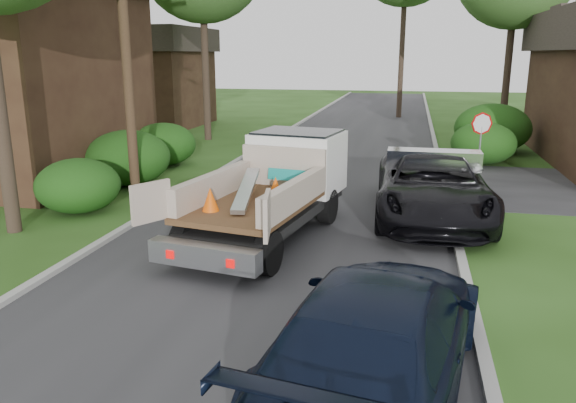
% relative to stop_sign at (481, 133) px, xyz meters
% --- Properties ---
extents(ground, '(120.00, 120.00, 0.00)m').
position_rel_stop_sign_xyz_m(ground, '(-5.20, -9.00, -1.78)').
color(ground, '#254614').
rests_on(ground, ground).
extents(road, '(8.00, 90.00, 0.02)m').
position_rel_stop_sign_xyz_m(road, '(-5.20, 1.00, -1.77)').
color(road, '#28282B').
rests_on(road, ground).
extents(curb_left, '(0.20, 90.00, 0.12)m').
position_rel_stop_sign_xyz_m(curb_left, '(-9.30, 1.00, -1.72)').
color(curb_left, '#9E9E99').
rests_on(curb_left, ground).
extents(curb_right, '(0.20, 90.00, 0.12)m').
position_rel_stop_sign_xyz_m(curb_right, '(-1.10, 1.00, -1.72)').
color(curb_right, '#9E9E99').
rests_on(curb_right, ground).
extents(stop_sign, '(0.71, 0.32, 2.48)m').
position_rel_stop_sign_xyz_m(stop_sign, '(0.00, 0.00, 0.00)').
color(stop_sign, slate).
rests_on(stop_sign, ground).
extents(utility_pole, '(2.42, 1.25, 10.00)m').
position_rel_stop_sign_xyz_m(utility_pole, '(-10.68, -4.02, 3.40)').
color(utility_pole, '#382619').
rests_on(utility_pole, ground).
extents(house_left_far, '(7.56, 7.56, 6.00)m').
position_rel_stop_sign_xyz_m(house_left_far, '(-18.70, 13.00, 1.27)').
color(house_left_far, '#341F15').
rests_on(house_left_far, ground).
extents(hedge_left_a, '(2.34, 2.34, 1.53)m').
position_rel_stop_sign_xyz_m(hedge_left_a, '(-11.40, -6.00, -1.01)').
color(hedge_left_a, '#1A3C0D').
rests_on(hedge_left_a, ground).
extents(hedge_left_b, '(2.86, 2.86, 1.87)m').
position_rel_stop_sign_xyz_m(hedge_left_b, '(-11.70, -2.50, -0.84)').
color(hedge_left_b, '#1A3C0D').
rests_on(hedge_left_b, ground).
extents(hedge_left_c, '(2.60, 2.60, 1.70)m').
position_rel_stop_sign_xyz_m(hedge_left_c, '(-12.00, 1.00, -0.93)').
color(hedge_left_c, '#1A3C0D').
rests_on(hedge_left_c, ground).
extents(hedge_right_a, '(2.60, 2.60, 1.70)m').
position_rel_stop_sign_xyz_m(hedge_right_a, '(0.60, 4.00, -0.93)').
color(hedge_right_a, '#1A3C0D').
rests_on(hedge_right_a, ground).
extents(hedge_right_b, '(3.38, 3.38, 2.21)m').
position_rel_stop_sign_xyz_m(hedge_right_b, '(1.30, 7.00, -0.67)').
color(hedge_right_b, '#1A3C0D').
rests_on(hedge_right_b, ground).
extents(flatbed_truck, '(3.60, 6.59, 2.37)m').
position_rel_stop_sign_xyz_m(flatbed_truck, '(-5.46, -6.26, -0.49)').
color(flatbed_truck, black).
rests_on(flatbed_truck, ground).
extents(black_pickup, '(3.16, 6.46, 1.77)m').
position_rel_stop_sign_xyz_m(black_pickup, '(-1.66, -4.50, -0.89)').
color(black_pickup, black).
rests_on(black_pickup, ground).
extents(navy_suv, '(3.20, 6.02, 1.66)m').
position_rel_stop_sign_xyz_m(navy_suv, '(-2.60, -13.02, -0.95)').
color(navy_suv, black).
rests_on(navy_suv, ground).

